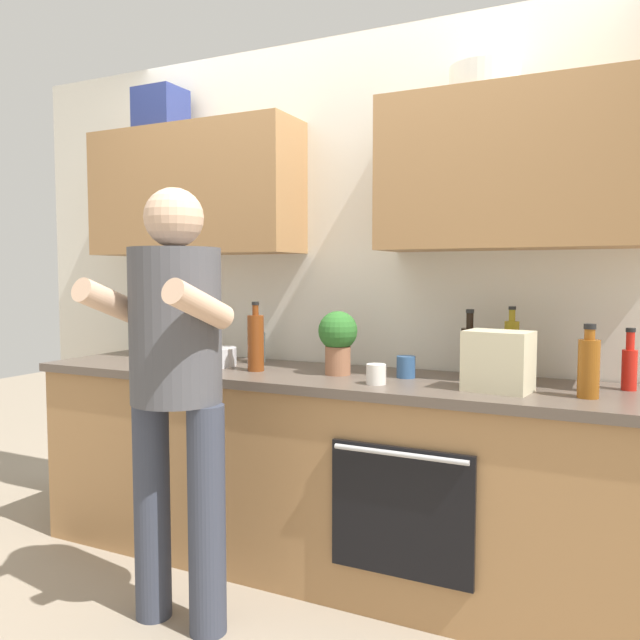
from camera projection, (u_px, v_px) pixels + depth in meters
name	position (u px, v px, depth m)	size (l,w,h in m)	color
ground_plane	(321.00, 568.00, 2.90)	(12.00, 12.00, 0.00)	gray
back_wall_unit	(345.00, 243.00, 3.04)	(4.00, 0.38, 2.50)	silver
counter	(322.00, 472.00, 2.86)	(2.84, 0.67, 0.90)	#A37547
person_standing	(176.00, 371.00, 2.36)	(0.49, 0.45, 1.66)	#383D4C
bottle_wine	(590.00, 366.00, 2.40)	(0.05, 0.05, 0.26)	#471419
bottle_oil	(511.00, 349.00, 2.63)	(0.06, 0.06, 0.31)	olive
bottle_soda	(163.00, 331.00, 3.46)	(0.06, 0.06, 0.33)	#198C33
bottle_hotsauce	(629.00, 365.00, 2.42)	(0.06, 0.06, 0.24)	red
bottle_soy	(469.00, 352.00, 2.67)	(0.07, 0.07, 0.30)	black
bottle_water	(258.00, 346.00, 3.20)	(0.07, 0.07, 0.20)	silver
bottle_syrup	(589.00, 366.00, 2.27)	(0.08, 0.08, 0.27)	#8C4C14
bottle_vinegar	(256.00, 342.00, 2.91)	(0.08, 0.08, 0.32)	brown
cup_coffee	(376.00, 374.00, 2.56)	(0.08, 0.08, 0.08)	white
cup_tea	(406.00, 367.00, 2.72)	(0.08, 0.08, 0.09)	#33598C
mixing_bowl	(210.00, 357.00, 3.07)	(0.26, 0.26, 0.09)	silver
potted_herb	(338.00, 338.00, 2.80)	(0.17, 0.17, 0.28)	#9E6647
grocery_bag_rice	(498.00, 361.00, 2.41)	(0.24, 0.17, 0.23)	beige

